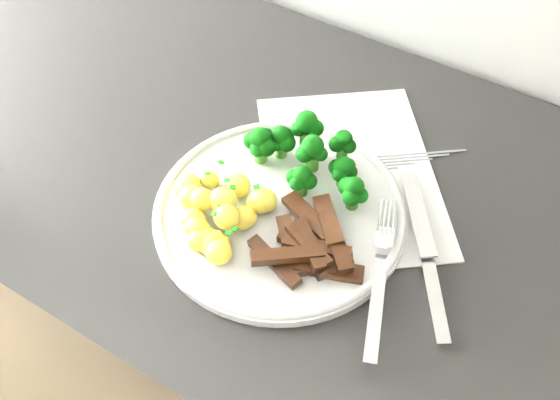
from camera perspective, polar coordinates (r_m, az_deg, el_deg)
name	(u,v)px	position (r m, az deg, el deg)	size (l,w,h in m)	color
counter	(346,383)	(1.22, 5.77, -15.60)	(2.52, 0.63, 0.94)	black
recipe_paper	(350,173)	(0.85, 6.11, 2.38)	(0.36, 0.37, 0.00)	white
plate	(280,211)	(0.80, 0.00, -0.97)	(0.31, 0.31, 0.02)	silver
broccoli	(308,153)	(0.81, 2.47, 4.09)	(0.18, 0.11, 0.06)	#306517
potatoes	(217,215)	(0.78, -5.48, -1.30)	(0.12, 0.12, 0.05)	#FFE04E
beef_strips	(311,246)	(0.75, 2.76, -4.00)	(0.14, 0.14, 0.03)	black
fork	(379,282)	(0.74, 8.63, -7.04)	(0.09, 0.21, 0.02)	silver
knife	(429,273)	(0.76, 12.87, -6.22)	(0.15, 0.21, 0.03)	silver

